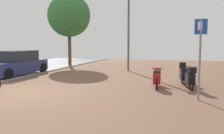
# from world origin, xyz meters

# --- Properties ---
(ground) EXTENTS (21.00, 40.00, 0.13)m
(ground) POSITION_xyz_m (1.43, 0.00, -0.02)
(ground) COLOR #2F313B
(scooter_near) EXTENTS (0.52, 1.75, 0.82)m
(scooter_near) POSITION_xyz_m (5.16, 2.89, 0.41)
(scooter_near) COLOR black
(scooter_near) RESTS_ON ground
(scooter_mid) EXTENTS (0.52, 1.81, 1.04)m
(scooter_mid) POSITION_xyz_m (6.26, 4.75, 0.46)
(scooter_mid) COLOR black
(scooter_mid) RESTS_ON ground
(scooter_far) EXTENTS (0.70, 1.73, 0.99)m
(scooter_far) POSITION_xyz_m (6.48, 3.12, 0.45)
(scooter_far) COLOR black
(scooter_far) RESTS_ON ground
(parked_car_near) EXTENTS (1.93, 4.28, 1.47)m
(parked_car_near) POSITION_xyz_m (-3.29, 4.51, 0.69)
(parked_car_near) COLOR navy
(parked_car_near) RESTS_ON ground
(parking_sign) EXTENTS (0.40, 0.07, 2.72)m
(parking_sign) POSITION_xyz_m (6.73, 1.05, 1.67)
(parking_sign) COLOR gray
(parking_sign) RESTS_ON ground
(lamp_post) EXTENTS (0.20, 0.52, 5.64)m
(lamp_post) POSITION_xyz_m (2.67, 8.64, 3.14)
(lamp_post) COLOR slate
(lamp_post) RESTS_ON ground
(street_tree) EXTENTS (3.43, 3.43, 5.84)m
(street_tree) POSITION_xyz_m (-2.56, 10.28, 4.11)
(street_tree) COLOR brown
(street_tree) RESTS_ON ground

